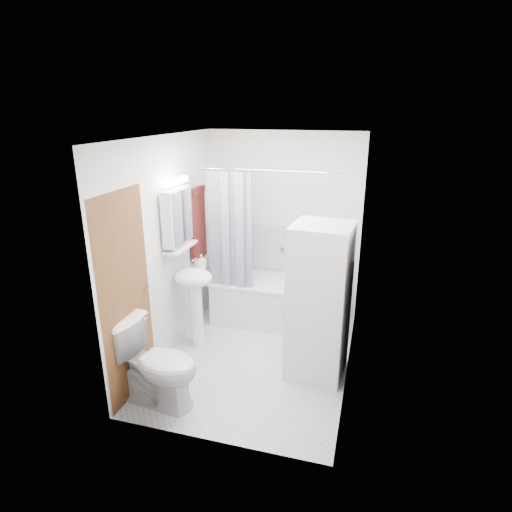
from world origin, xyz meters
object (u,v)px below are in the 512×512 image
(washer_dryer, at_px, (319,302))
(toilet, at_px, (156,364))
(bathtub, at_px, (272,299))
(sink, at_px, (194,290))

(washer_dryer, relative_size, toilet, 1.93)
(bathtub, bearing_deg, toilet, -109.12)
(bathtub, distance_m, sink, 1.15)
(bathtub, xyz_separation_m, toilet, (-0.65, -1.87, 0.10))
(sink, bearing_deg, washer_dryer, -6.06)
(bathtub, distance_m, washer_dryer, 1.30)
(toilet, bearing_deg, bathtub, -12.57)
(bathtub, relative_size, toilet, 1.79)
(sink, height_order, washer_dryer, washer_dryer)
(bathtub, distance_m, toilet, 1.98)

